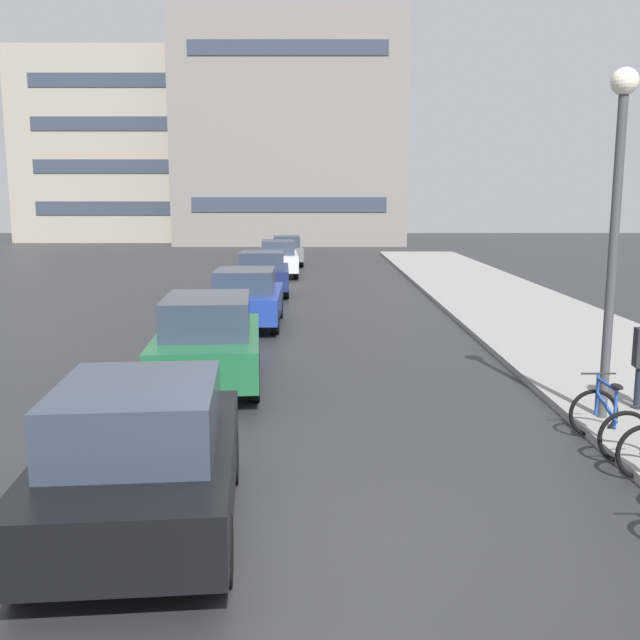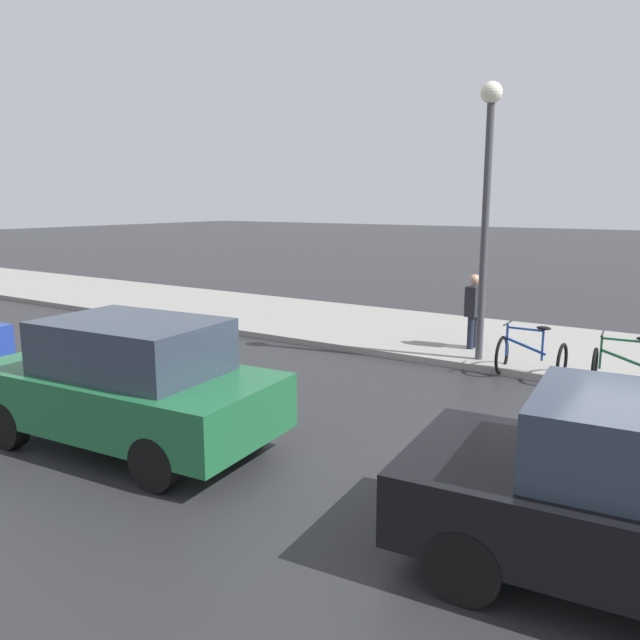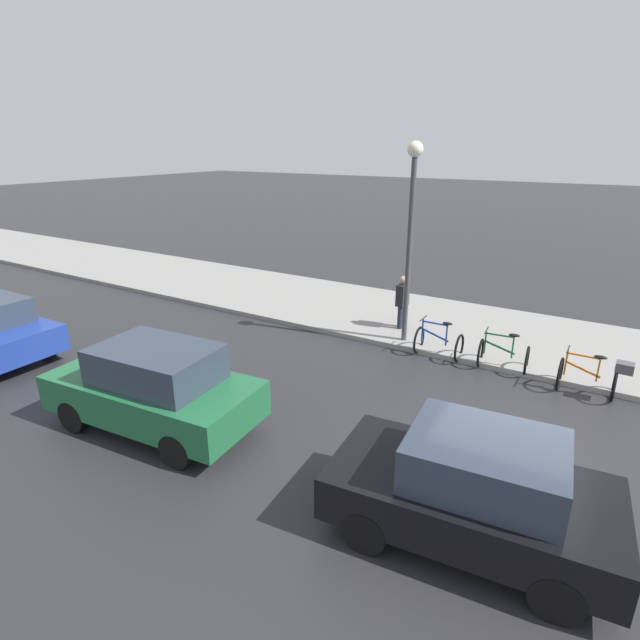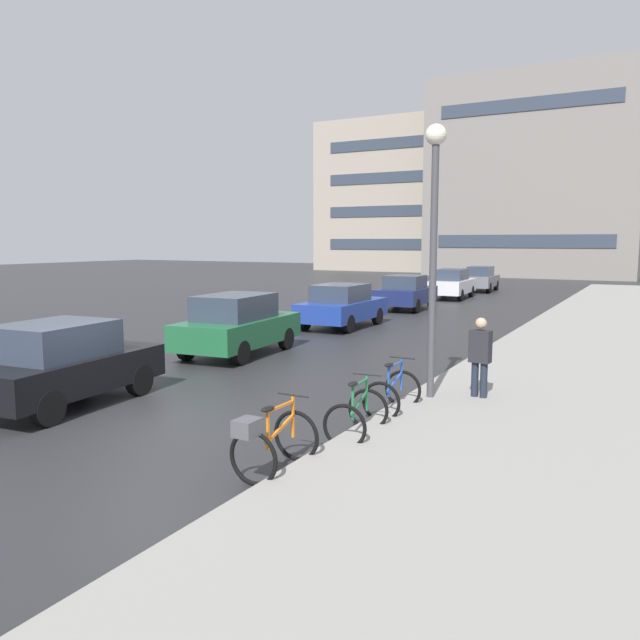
{
  "view_description": "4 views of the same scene",
  "coord_description": "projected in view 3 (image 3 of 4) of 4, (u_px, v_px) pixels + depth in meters",
  "views": [
    {
      "loc": [
        -0.32,
        -6.9,
        3.46
      ],
      "look_at": [
        -0.29,
        4.86,
        1.48
      ],
      "focal_mm": 40.0,
      "sensor_mm": 36.0,
      "label": 1
    },
    {
      "loc": [
        -7.62,
        -0.19,
        3.21
      ],
      "look_at": [
        0.96,
        5.46,
        1.24
      ],
      "focal_mm": 35.0,
      "sensor_mm": 36.0,
      "label": 2
    },
    {
      "loc": [
        -8.12,
        -0.95,
        5.3
      ],
      "look_at": [
        0.7,
        4.43,
        1.62
      ],
      "focal_mm": 28.0,
      "sensor_mm": 36.0,
      "label": 3
    },
    {
      "loc": [
        7.93,
        -7.77,
        3.19
      ],
      "look_at": [
        1.78,
        3.43,
        1.56
      ],
      "focal_mm": 35.0,
      "sensor_mm": 36.0,
      "label": 4
    }
  ],
  "objects": [
    {
      "name": "car_black",
      "position": [
        473.0,
        489.0,
        6.84
      ],
      "size": [
        2.27,
        4.01,
        1.63
      ],
      "color": "black",
      "rests_on": "ground"
    },
    {
      "name": "pedestrian",
      "position": [
        402.0,
        301.0,
        14.46
      ],
      "size": [
        0.42,
        0.28,
        1.71
      ],
      "color": "#1E2333",
      "rests_on": "ground"
    },
    {
      "name": "streetlamp",
      "position": [
        411.0,
        216.0,
        12.7
      ],
      "size": [
        0.4,
        0.4,
        5.35
      ],
      "color": "#424247",
      "rests_on": "ground"
    },
    {
      "name": "sidewalk_kerb",
      "position": [
        266.0,
        292.0,
        18.48
      ],
      "size": [
        4.8,
        60.0,
        0.14
      ],
      "primitive_type": "cube",
      "color": "gray",
      "rests_on": "ground"
    },
    {
      "name": "ground_plane",
      "position": [
        514.0,
        462.0,
        8.77
      ],
      "size": [
        140.0,
        140.0,
        0.0
      ],
      "primitive_type": "plane",
      "color": "#28282B"
    },
    {
      "name": "bicycle_third",
      "position": [
        439.0,
        342.0,
        12.93
      ],
      "size": [
        0.74,
        1.14,
        1.0
      ],
      "color": "black",
      "rests_on": "ground"
    },
    {
      "name": "bicycle_second",
      "position": [
        503.0,
        355.0,
        12.18
      ],
      "size": [
        0.81,
        1.19,
        0.99
      ],
      "color": "black",
      "rests_on": "ground"
    },
    {
      "name": "bicycle_nearest",
      "position": [
        595.0,
        376.0,
        10.88
      ],
      "size": [
        0.76,
        1.4,
        1.01
      ],
      "color": "black",
      "rests_on": "ground"
    },
    {
      "name": "car_green",
      "position": [
        155.0,
        387.0,
        9.61
      ],
      "size": [
        2.24,
        4.3,
        1.71
      ],
      "color": "#1E6038",
      "rests_on": "ground"
    }
  ]
}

